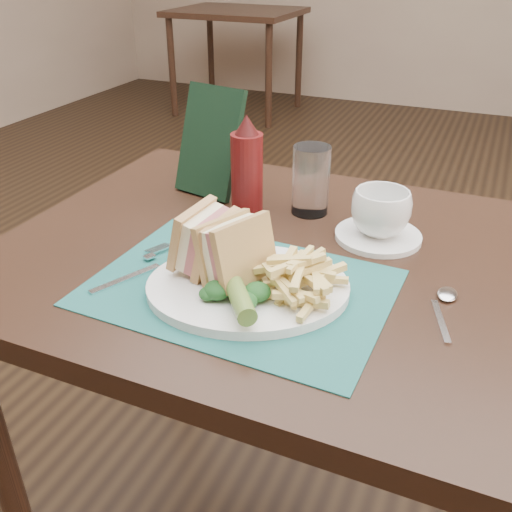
{
  "coord_description": "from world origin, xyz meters",
  "views": [
    {
      "loc": [
        0.32,
        -1.29,
        1.21
      ],
      "look_at": [
        0.03,
        -0.61,
        0.8
      ],
      "focal_mm": 40.0,
      "sensor_mm": 36.0,
      "label": 1
    }
  ],
  "objects": [
    {
      "name": "saucer",
      "position": [
        0.17,
        -0.39,
        0.76
      ],
      "size": [
        0.2,
        0.2,
        0.01
      ],
      "primitive_type": "cylinder",
      "rotation": [
        0.0,
        0.0,
        -0.43
      ],
      "color": "white",
      "rests_on": "table_main"
    },
    {
      "name": "coffee_cup",
      "position": [
        0.17,
        -0.39,
        0.8
      ],
      "size": [
        0.14,
        0.14,
        0.08
      ],
      "primitive_type": "imported",
      "rotation": [
        0.0,
        0.0,
        0.87
      ],
      "color": "white",
      "rests_on": "saucer"
    },
    {
      "name": "sandwich_half_b",
      "position": [
        -0.01,
        -0.64,
        0.82
      ],
      "size": [
        0.11,
        0.12,
        0.1
      ],
      "primitive_type": null,
      "rotation": [
        0.0,
        -0.24,
        -0.41
      ],
      "color": "tan",
      "rests_on": "plate"
    },
    {
      "name": "fork",
      "position": [
        -0.16,
        -0.66,
        0.76
      ],
      "size": [
        0.1,
        0.17,
        0.01
      ],
      "primitive_type": null,
      "rotation": [
        0.0,
        0.0,
        -0.42
      ],
      "color": "silver",
      "rests_on": "placemat"
    },
    {
      "name": "placemat",
      "position": [
        0.01,
        -0.64,
        0.75
      ],
      "size": [
        0.45,
        0.33,
        0.0
      ],
      "primitive_type": "cube",
      "rotation": [
        0.0,
        0.0,
        -0.03
      ],
      "color": "#1B5954",
      "rests_on": "table_main"
    },
    {
      "name": "table_bg_left",
      "position": [
        -1.61,
        2.81,
        0.38
      ],
      "size": [
        0.9,
        0.75,
        0.75
      ],
      "primitive_type": null,
      "color": "black",
      "rests_on": "ground"
    },
    {
      "name": "floor",
      "position": [
        0.0,
        0.0,
        0.0
      ],
      "size": [
        7.0,
        7.0,
        0.0
      ],
      "primitive_type": "plane",
      "color": "black",
      "rests_on": "ground"
    },
    {
      "name": "wall_back",
      "position": [
        0.0,
        3.5,
        0.0
      ],
      "size": [
        6.0,
        0.0,
        6.0
      ],
      "primitive_type": "plane",
      "rotation": [
        1.57,
        0.0,
        0.0
      ],
      "color": "tan",
      "rests_on": "ground"
    },
    {
      "name": "sandwich_half_a",
      "position": [
        -0.07,
        -0.63,
        0.82
      ],
      "size": [
        0.08,
        0.1,
        0.1
      ],
      "primitive_type": null,
      "rotation": [
        0.0,
        0.24,
        -0.06
      ],
      "color": "tan",
      "rests_on": "plate"
    },
    {
      "name": "plate",
      "position": [
        0.03,
        -0.64,
        0.76
      ],
      "size": [
        0.37,
        0.34,
        0.01
      ],
      "primitive_type": null,
      "rotation": [
        0.0,
        0.0,
        0.39
      ],
      "color": "white",
      "rests_on": "placemat"
    },
    {
      "name": "table_main",
      "position": [
        0.0,
        -0.5,
        0.38
      ],
      "size": [
        0.9,
        0.75,
        0.75
      ],
      "primitive_type": null,
      "color": "black",
      "rests_on": "ground"
    },
    {
      "name": "kale_garnish",
      "position": [
        0.03,
        -0.69,
        0.78
      ],
      "size": [
        0.11,
        0.08,
        0.03
      ],
      "primitive_type": null,
      "color": "#163D1A",
      "rests_on": "plate"
    },
    {
      "name": "fries_pile",
      "position": [
        0.1,
        -0.63,
        0.8
      ],
      "size": [
        0.18,
        0.2,
        0.06
      ],
      "primitive_type": null,
      "color": "#E7CB73",
      "rests_on": "plate"
    },
    {
      "name": "ketchup_bottle",
      "position": [
        -0.09,
        -0.37,
        0.84
      ],
      "size": [
        0.08,
        0.08,
        0.19
      ],
      "primitive_type": null,
      "rotation": [
        0.0,
        0.0,
        -0.32
      ],
      "color": "#4F0D0E",
      "rests_on": "table_main"
    },
    {
      "name": "drinking_glass",
      "position": [
        0.02,
        -0.34,
        0.81
      ],
      "size": [
        0.09,
        0.09,
        0.13
      ],
      "primitive_type": "cylinder",
      "rotation": [
        0.0,
        0.0,
        -0.39
      ],
      "color": "white",
      "rests_on": "table_main"
    },
    {
      "name": "check_presenter",
      "position": [
        -0.2,
        -0.32,
        0.86
      ],
      "size": [
        0.15,
        0.11,
        0.21
      ],
      "primitive_type": "cube",
      "rotation": [
        -0.31,
        0.0,
        -0.2
      ],
      "color": "black",
      "rests_on": "table_main"
    },
    {
      "name": "spoon",
      "position": [
        0.3,
        -0.58,
        0.76
      ],
      "size": [
        0.08,
        0.15,
        0.01
      ],
      "primitive_type": null,
      "rotation": [
        0.0,
        0.0,
        0.32
      ],
      "color": "silver",
      "rests_on": "table_main"
    },
    {
      "name": "pickle_spear",
      "position": [
        0.04,
        -0.71,
        0.79
      ],
      "size": [
        0.09,
        0.11,
        0.03
      ],
      "primitive_type": "cylinder",
      "rotation": [
        1.54,
        0.0,
        0.64
      ],
      "color": "#52722B",
      "rests_on": "plate"
    }
  ]
}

